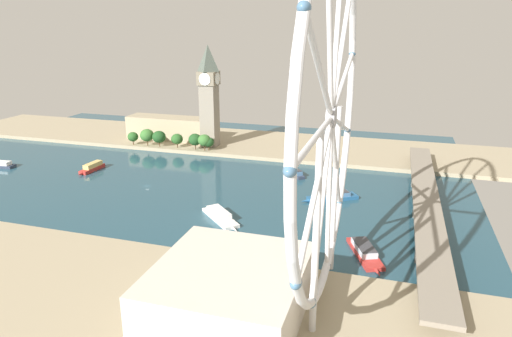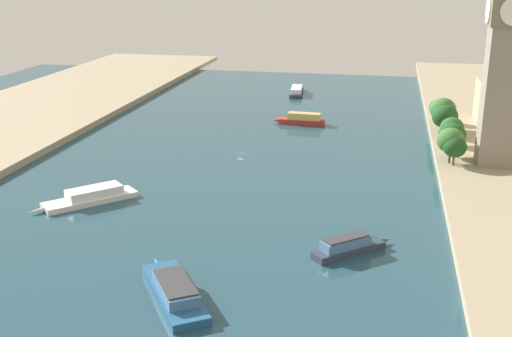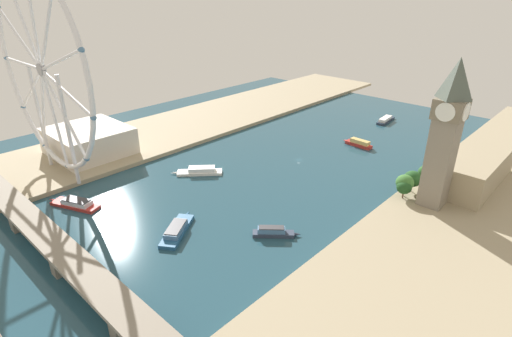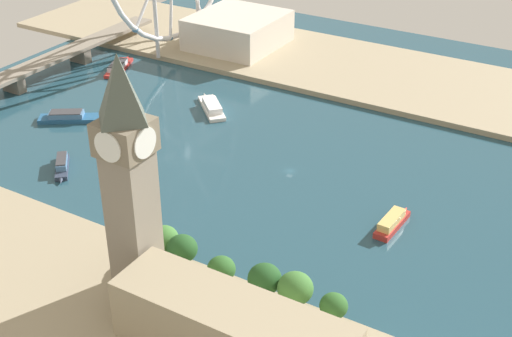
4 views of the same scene
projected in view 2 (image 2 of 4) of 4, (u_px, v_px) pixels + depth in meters
name	position (u px, v px, depth m)	size (l,w,h in m)	color
ground_plane	(240.00, 153.00, 270.69)	(419.44, 419.44, 0.00)	#234756
clock_tower	(507.00, 49.00, 232.85)	(16.30, 16.30, 84.76)	gray
parliament_block	(510.00, 113.00, 283.56)	(22.00, 75.60, 20.33)	tan
tree_row_embankment	(447.00, 124.00, 272.58)	(12.87, 79.25, 14.64)	#513823
tour_boat_0	(302.00, 119.00, 318.73)	(26.47, 7.22, 5.72)	#B22D28
tour_boat_1	(174.00, 290.00, 153.59)	(24.86, 33.75, 5.13)	#235684
tour_boat_2	(91.00, 196.00, 215.05)	(29.00, 30.02, 4.87)	white
tour_boat_3	(297.00, 91.00, 391.33)	(9.93, 33.61, 4.67)	#2D384C
tour_boat_5	(349.00, 246.00, 176.83)	(21.68, 19.74, 5.30)	#2D384C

